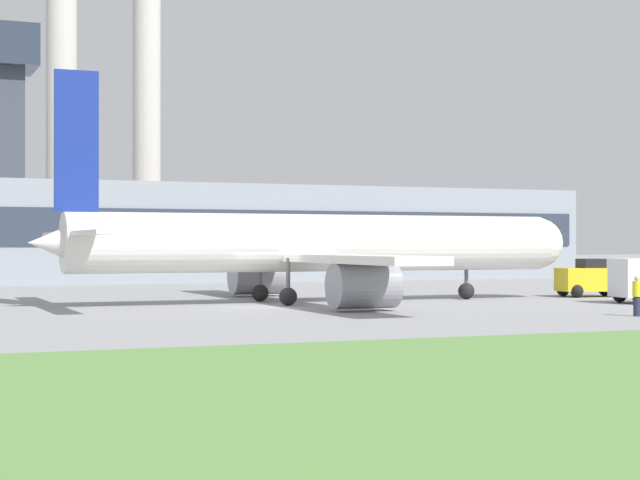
# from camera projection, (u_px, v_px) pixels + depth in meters

# --- Properties ---
(ground_plane) EXTENTS (400.00, 400.00, 0.00)m
(ground_plane) POSITION_uv_depth(u_px,v_px,m) (267.00, 307.00, 49.22)
(ground_plane) COLOR gray
(terminal_building) EXTENTS (77.60, 12.63, 19.12)m
(terminal_building) POSITION_uv_depth(u_px,v_px,m) (107.00, 229.00, 82.94)
(terminal_building) COLOR #8C939E
(terminal_building) RESTS_ON ground_plane
(smokestack_left) EXTENTS (3.42, 3.42, 29.23)m
(smokestack_left) POSITION_uv_depth(u_px,v_px,m) (61.00, 123.00, 104.40)
(smokestack_left) COLOR beige
(smokestack_left) RESTS_ON ground_plane
(smokestack_right) EXTENTS (3.27, 3.27, 38.77)m
(smokestack_right) POSITION_uv_depth(u_px,v_px,m) (147.00, 81.00, 109.05)
(smokestack_right) COLOR beige
(smokestack_right) RESTS_ON ground_plane
(airplane) EXTENTS (28.04, 26.58, 10.74)m
(airplane) POSITION_uv_depth(u_px,v_px,m) (311.00, 246.00, 52.52)
(airplane) COLOR white
(airplane) RESTS_ON ground_plane
(pushback_tug) EXTENTS (3.81, 2.69, 2.08)m
(pushback_tug) POSITION_uv_depth(u_px,v_px,m) (591.00, 280.00, 58.48)
(pushback_tug) COLOR yellow
(pushback_tug) RESTS_ON ground_plane
(ground_crew_person) EXTENTS (0.51, 0.51, 1.62)m
(ground_crew_person) POSITION_uv_depth(u_px,v_px,m) (637.00, 296.00, 42.58)
(ground_crew_person) COLOR #23283D
(ground_crew_person) RESTS_ON ground_plane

